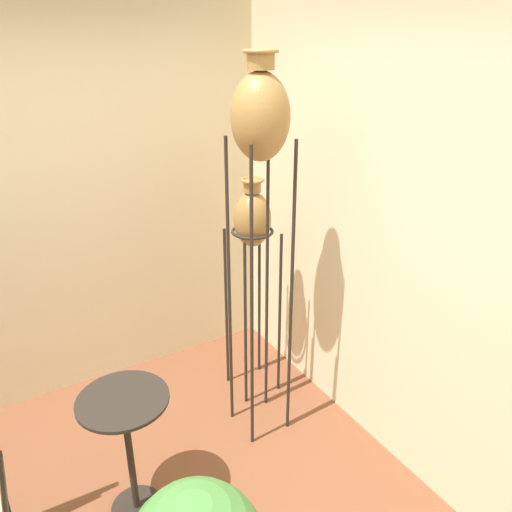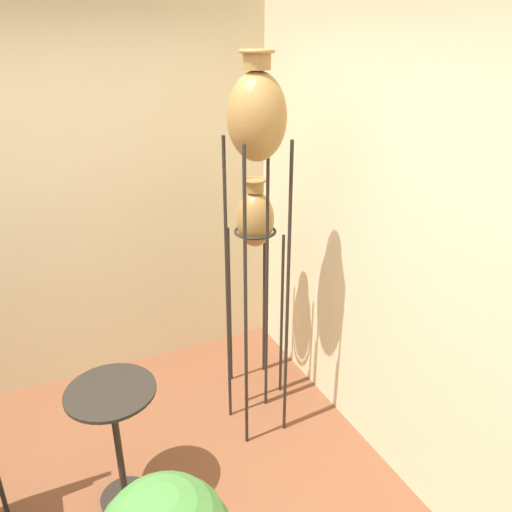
# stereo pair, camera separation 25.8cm
# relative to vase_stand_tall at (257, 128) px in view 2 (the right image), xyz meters

# --- Properties ---
(wall_back) EXTENTS (7.30, 0.06, 2.70)m
(wall_back) POSITION_rel_vase_stand_tall_xyz_m (-1.10, 1.06, -0.57)
(wall_back) COLOR beige
(wall_back) RESTS_ON ground_plane
(wall_right) EXTENTS (0.06, 7.30, 2.70)m
(wall_right) POSITION_rel_vase_stand_tall_xyz_m (0.58, -0.62, -0.57)
(wall_right) COLOR beige
(wall_right) RESTS_ON ground_plane
(vase_stand_tall) EXTENTS (0.31, 0.31, 2.29)m
(vase_stand_tall) POSITION_rel_vase_stand_tall_xyz_m (0.00, 0.00, 0.00)
(vase_stand_tall) COLOR #28231E
(vase_stand_tall) RESTS_ON ground_plane
(vase_stand_medium) EXTENTS (0.29, 0.29, 1.55)m
(vase_stand_medium) POSITION_rel_vase_stand_tall_xyz_m (0.16, 0.35, -0.68)
(vase_stand_medium) COLOR #28231E
(vase_stand_medium) RESTS_ON ground_plane
(side_table) EXTENTS (0.45, 0.45, 0.74)m
(side_table) POSITION_rel_vase_stand_tall_xyz_m (-0.92, -0.23, -1.38)
(side_table) COLOR #28231E
(side_table) RESTS_ON ground_plane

